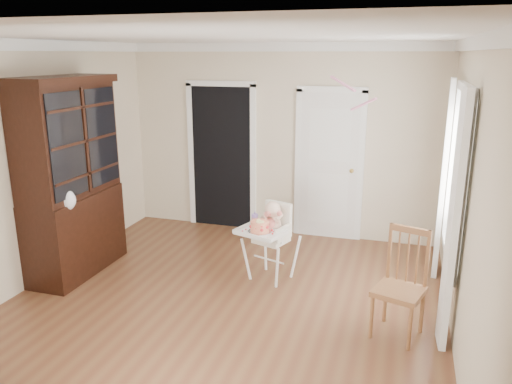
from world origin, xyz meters
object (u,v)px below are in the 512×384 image
(cake, at_px, (260,226))
(dining_chair, at_px, (400,287))
(sippy_cup, at_px, (255,220))
(high_chair, at_px, (271,233))
(china_cabinet, at_px, (70,178))

(cake, bearing_deg, dining_chair, -21.65)
(cake, bearing_deg, sippy_cup, 123.72)
(high_chair, distance_m, cake, 0.25)
(cake, distance_m, china_cabinet, 2.28)
(sippy_cup, bearing_deg, high_chair, 11.49)
(high_chair, height_order, sippy_cup, high_chair)
(sippy_cup, distance_m, china_cabinet, 2.20)
(high_chair, height_order, china_cabinet, china_cabinet)
(sippy_cup, height_order, china_cabinet, china_cabinet)
(cake, distance_m, sippy_cup, 0.19)
(cake, xyz_separation_m, sippy_cup, (-0.11, 0.16, 0.02))
(dining_chair, bearing_deg, cake, 175.56)
(high_chair, relative_size, dining_chair, 0.91)
(dining_chair, bearing_deg, china_cabinet, -167.92)
(high_chair, bearing_deg, cake, -92.68)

